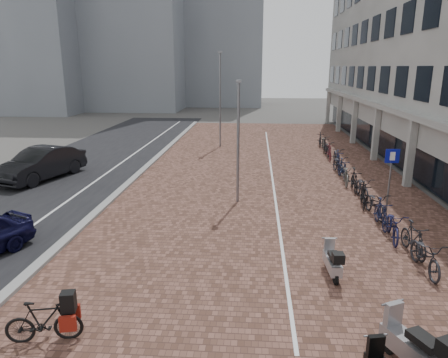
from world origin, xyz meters
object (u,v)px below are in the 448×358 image
at_px(car_dark, 41,164).
at_px(scooter_back, 415,347).
at_px(scooter_front, 332,260).
at_px(parking_sign, 391,170).
at_px(hero_bike, 44,321).

bearing_deg(car_dark, scooter_back, -26.05).
bearing_deg(scooter_back, scooter_front, 76.94).
bearing_deg(car_dark, parking_sign, 3.25).
bearing_deg(scooter_front, scooter_back, -79.77).
height_order(car_dark, parking_sign, parking_sign).
relative_size(scooter_front, parking_sign, 0.53).
bearing_deg(car_dark, hero_bike, -45.53).
distance_m(car_dark, parking_sign, 17.09).
height_order(scooter_front, scooter_back, scooter_back).
height_order(car_dark, scooter_front, car_dark).
distance_m(scooter_back, parking_sign, 9.63).
bearing_deg(scooter_back, hero_bike, 151.06).
distance_m(hero_bike, parking_sign, 13.31).
distance_m(hero_bike, scooter_front, 7.52).
height_order(hero_bike, scooter_back, scooter_back).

